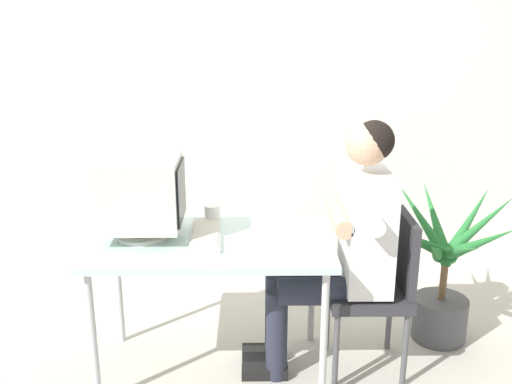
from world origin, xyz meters
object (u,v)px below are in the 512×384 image
object	(u,v)px
crt_monitor	(141,193)
person_seated	(345,240)
desk	(211,251)
desk_mug	(212,214)
office_chair	(379,283)
keyboard	(206,234)
potted_plant	(444,275)

from	to	relation	value
crt_monitor	person_seated	bearing A→B (deg)	-1.72
desk	desk_mug	size ratio (longest dim) A/B	12.31
crt_monitor	office_chair	size ratio (longest dim) A/B	0.48
crt_monitor	office_chair	world-z (taller)	crt_monitor
person_seated	desk	bearing A→B (deg)	-178.89
person_seated	office_chair	bearing A→B (deg)	-0.00
crt_monitor	keyboard	xyz separation A→B (m)	(0.31, -0.01, -0.22)
office_chair	person_seated	bearing A→B (deg)	180.00
desk	potted_plant	distance (m)	1.34
desk_mug	office_chair	bearing A→B (deg)	-15.43
keyboard	desk_mug	xyz separation A→B (m)	(0.02, 0.21, 0.03)
office_chair	desk_mug	bearing A→B (deg)	164.57
desk_mug	desk	bearing A→B (deg)	-88.67
keyboard	potted_plant	bearing A→B (deg)	10.69
desk	crt_monitor	bearing A→B (deg)	172.76
keyboard	office_chair	xyz separation A→B (m)	(0.88, -0.02, -0.26)
keyboard	office_chair	bearing A→B (deg)	-1.57
desk	office_chair	bearing A→B (deg)	0.87
desk	desk_mug	distance (m)	0.27
desk	crt_monitor	distance (m)	0.45
person_seated	potted_plant	xyz separation A→B (m)	(0.62, 0.27, -0.32)
keyboard	potted_plant	distance (m)	1.38
desk	keyboard	distance (m)	0.09
person_seated	keyboard	bearing A→B (deg)	178.00
person_seated	crt_monitor	bearing A→B (deg)	178.28
person_seated	desk_mug	xyz separation A→B (m)	(-0.68, 0.24, 0.06)
crt_monitor	potted_plant	xyz separation A→B (m)	(1.63, 0.24, -0.56)
desk	person_seated	bearing A→B (deg)	1.11
desk	crt_monitor	xyz separation A→B (m)	(-0.34, 0.04, 0.29)
office_chair	person_seated	world-z (taller)	person_seated
desk	office_chair	xyz separation A→B (m)	(0.86, 0.01, -0.18)
crt_monitor	desk_mug	xyz separation A→B (m)	(0.34, 0.21, -0.18)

